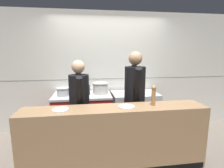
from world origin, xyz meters
TOP-DOWN VIEW (x-y plane):
  - ground_plane at (0.00, 0.00)m, footprint 14.00×14.00m
  - wall_back_tiled at (0.00, 1.34)m, footprint 8.00×0.06m
  - oven_range at (-0.60, 0.94)m, footprint 1.15×0.71m
  - prep_counter at (0.50, 0.94)m, footprint 0.95×0.65m
  - pass_counter at (-0.09, -0.15)m, footprint 2.69×0.45m
  - stock_pot at (-0.95, 0.89)m, footprint 0.25×0.25m
  - sauce_pot at (-0.58, 0.95)m, footprint 0.32×0.32m
  - braising_pot at (-0.22, 0.95)m, footprint 0.32×0.32m
  - mixing_bowl_steel at (0.68, 0.97)m, footprint 0.25×0.25m
  - chefs_knife at (0.52, 0.83)m, footprint 0.36×0.08m
  - plated_dish_main at (-0.86, -0.17)m, footprint 0.23×0.23m
  - plated_dish_appetiser at (0.07, -0.17)m, footprint 0.24×0.24m
  - pepper_mill at (0.48, -0.13)m, footprint 0.07×0.07m
  - chef_head_cook at (-0.62, 0.31)m, footprint 0.35×0.71m
  - chef_sous at (0.32, 0.34)m, footprint 0.39×0.77m

SIDE VIEW (x-z plane):
  - ground_plane at x=0.00m, z-range 0.00..0.00m
  - prep_counter at x=0.50m, z-range 0.00..0.88m
  - oven_range at x=-0.60m, z-range 0.00..0.90m
  - pass_counter at x=-0.09m, z-range 0.00..0.95m
  - chefs_knife at x=0.52m, z-range 0.88..0.90m
  - chef_head_cook at x=-0.62m, z-range 0.09..1.70m
  - mixing_bowl_steel at x=0.68m, z-range 0.89..0.99m
  - plated_dish_appetiser at x=0.07m, z-range 0.95..0.97m
  - plated_dish_main at x=-0.86m, z-range 0.95..0.97m
  - chef_sous at x=0.32m, z-range 0.10..1.85m
  - stock_pot at x=-0.95m, z-range 0.90..1.06m
  - sauce_pot at x=-0.58m, z-range 0.90..1.08m
  - braising_pot at x=-0.22m, z-range 0.90..1.13m
  - pepper_mill at x=0.48m, z-range 0.96..1.26m
  - wall_back_tiled at x=0.00m, z-range 0.00..2.60m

